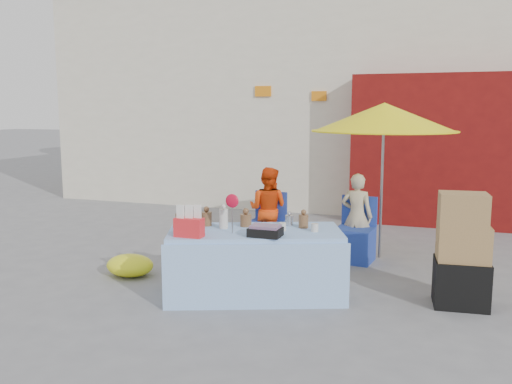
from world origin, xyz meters
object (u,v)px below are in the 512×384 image
at_px(chair_left, 265,235).
at_px(chair_right, 355,242).
at_px(umbrella, 384,118).
at_px(vendor_beige, 357,216).
at_px(vendor_orange, 268,209).
at_px(box_stack, 462,255).
at_px(market_table, 254,262).

xyz_separation_m(chair_left, chair_right, (1.25, 0.00, 0.00)).
bearing_deg(umbrella, vendor_beige, -153.43).
xyz_separation_m(vendor_orange, umbrella, (1.55, 0.15, 1.29)).
xyz_separation_m(chair_right, umbrella, (0.30, 0.28, 1.64)).
bearing_deg(box_stack, umbrella, 121.41).
bearing_deg(chair_left, vendor_beige, 12.47).
xyz_separation_m(vendor_beige, umbrella, (0.30, 0.15, 1.31)).
bearing_deg(box_stack, vendor_beige, 131.32).
distance_m(market_table, chair_left, 1.76).
height_order(chair_left, vendor_beige, vendor_beige).
bearing_deg(vendor_orange, market_table, 109.46).
relative_size(chair_left, umbrella, 0.41).
height_order(chair_right, umbrella, umbrella).
relative_size(market_table, box_stack, 1.76).
xyz_separation_m(market_table, chair_right, (0.82, 1.70, -0.12)).
bearing_deg(market_table, vendor_beige, 45.23).
xyz_separation_m(chair_right, vendor_beige, (-0.00, 0.13, 0.33)).
height_order(vendor_beige, box_stack, box_stack).
bearing_deg(chair_left, box_stack, -21.30).
bearing_deg(vendor_orange, chair_left, 97.07).
distance_m(vendor_orange, vendor_beige, 1.25).
height_order(market_table, umbrella, umbrella).
xyz_separation_m(vendor_orange, vendor_beige, (1.25, 0.00, -0.02)).
relative_size(chair_left, box_stack, 0.72).
bearing_deg(chair_right, umbrella, 49.96).
height_order(chair_left, chair_right, same).
relative_size(umbrella, box_stack, 1.78).
height_order(chair_left, umbrella, umbrella).
height_order(vendor_beige, umbrella, umbrella).
xyz_separation_m(vendor_orange, box_stack, (2.53, -1.46, -0.06)).
bearing_deg(chair_left, market_table, -69.60).
height_order(umbrella, box_stack, umbrella).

